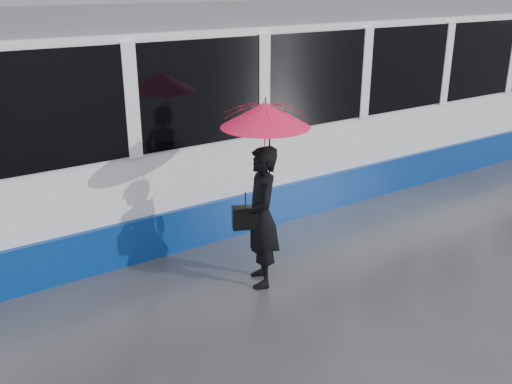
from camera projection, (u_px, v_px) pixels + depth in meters
ground at (241, 283)px, 7.25m from camera, size 90.00×90.00×0.00m
rails at (157, 218)px, 9.18m from camera, size 34.00×1.51×0.02m
tram at (134, 122)px, 8.47m from camera, size 26.00×2.56×3.35m
woman at (261, 217)px, 6.96m from camera, size 0.66×0.77×1.79m
umbrella at (265, 132)px, 6.61m from camera, size 1.39×1.39×1.21m
handbag at (245, 217)px, 6.84m from camera, size 0.35×0.26×0.46m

